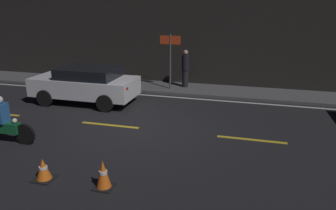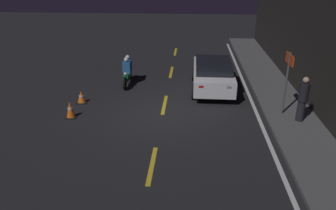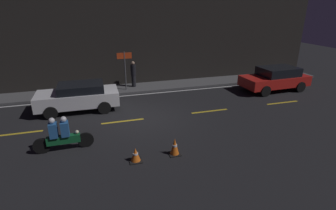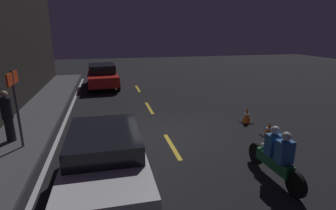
{
  "view_description": "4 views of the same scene",
  "coord_description": "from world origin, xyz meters",
  "px_view_note": "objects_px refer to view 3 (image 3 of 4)",
  "views": [
    {
      "loc": [
        3.45,
        -9.14,
        3.87
      ],
      "look_at": [
        0.97,
        -0.01,
        0.86
      ],
      "focal_mm": 35.0,
      "sensor_mm": 36.0,
      "label": 1
    },
    {
      "loc": [
        11.55,
        1.05,
        5.44
      ],
      "look_at": [
        1.73,
        0.34,
        1.18
      ],
      "focal_mm": 35.0,
      "sensor_mm": 36.0,
      "label": 2
    },
    {
      "loc": [
        -2.13,
        -11.49,
        5.17
      ],
      "look_at": [
        1.11,
        -0.46,
        0.77
      ],
      "focal_mm": 28.0,
      "sensor_mm": 36.0,
      "label": 3
    },
    {
      "loc": [
        -8.55,
        1.94,
        3.61
      ],
      "look_at": [
        0.42,
        -0.2,
        0.99
      ],
      "focal_mm": 28.0,
      "sensor_mm": 36.0,
      "label": 4
    }
  ],
  "objects_px": {
    "sedan_white": "(79,96)",
    "taxi_red": "(275,78)",
    "traffic_cone_near": "(135,155)",
    "traffic_cone_mid": "(175,147)",
    "shop_sign": "(125,63)",
    "pedestrian": "(133,74)",
    "motorcycle": "(61,135)"
  },
  "relations": [
    {
      "from": "taxi_red",
      "to": "traffic_cone_mid",
      "type": "relative_size",
      "value": 6.73
    },
    {
      "from": "taxi_red",
      "to": "motorcycle",
      "type": "xyz_separation_m",
      "value": [
        -12.56,
        -4.19,
        -0.15
      ]
    },
    {
      "from": "traffic_cone_near",
      "to": "pedestrian",
      "type": "bearing_deg",
      "value": 80.9
    },
    {
      "from": "sedan_white",
      "to": "taxi_red",
      "type": "relative_size",
      "value": 0.93
    },
    {
      "from": "sedan_white",
      "to": "pedestrian",
      "type": "bearing_deg",
      "value": -137.76
    },
    {
      "from": "traffic_cone_near",
      "to": "traffic_cone_mid",
      "type": "xyz_separation_m",
      "value": [
        1.46,
        0.04,
        0.07
      ]
    },
    {
      "from": "traffic_cone_mid",
      "to": "pedestrian",
      "type": "relative_size",
      "value": 0.39
    },
    {
      "from": "traffic_cone_near",
      "to": "shop_sign",
      "type": "distance_m",
      "value": 8.32
    },
    {
      "from": "sedan_white",
      "to": "traffic_cone_near",
      "type": "relative_size",
      "value": 7.95
    },
    {
      "from": "pedestrian",
      "to": "taxi_red",
      "type": "bearing_deg",
      "value": -18.62
    },
    {
      "from": "motorcycle",
      "to": "traffic_cone_mid",
      "type": "bearing_deg",
      "value": -21.77
    },
    {
      "from": "pedestrian",
      "to": "shop_sign",
      "type": "height_order",
      "value": "shop_sign"
    },
    {
      "from": "motorcycle",
      "to": "shop_sign",
      "type": "height_order",
      "value": "shop_sign"
    },
    {
      "from": "traffic_cone_mid",
      "to": "shop_sign",
      "type": "relative_size",
      "value": 0.27
    },
    {
      "from": "taxi_red",
      "to": "traffic_cone_mid",
      "type": "bearing_deg",
      "value": 30.75
    },
    {
      "from": "traffic_cone_near",
      "to": "shop_sign",
      "type": "bearing_deg",
      "value": 84.38
    },
    {
      "from": "motorcycle",
      "to": "traffic_cone_mid",
      "type": "relative_size",
      "value": 3.35
    },
    {
      "from": "shop_sign",
      "to": "taxi_red",
      "type": "bearing_deg",
      "value": -14.72
    },
    {
      "from": "taxi_red",
      "to": "pedestrian",
      "type": "xyz_separation_m",
      "value": [
        -8.67,
        2.92,
        0.19
      ]
    },
    {
      "from": "sedan_white",
      "to": "shop_sign",
      "type": "xyz_separation_m",
      "value": [
        2.77,
        2.52,
        1.04
      ]
    },
    {
      "from": "taxi_red",
      "to": "pedestrian",
      "type": "relative_size",
      "value": 2.6
    },
    {
      "from": "taxi_red",
      "to": "traffic_cone_near",
      "type": "distance_m",
      "value": 11.57
    },
    {
      "from": "motorcycle",
      "to": "taxi_red",
      "type": "bearing_deg",
      "value": 17.03
    },
    {
      "from": "sedan_white",
      "to": "pedestrian",
      "type": "height_order",
      "value": "pedestrian"
    },
    {
      "from": "pedestrian",
      "to": "motorcycle",
      "type": "bearing_deg",
      "value": -118.74
    },
    {
      "from": "sedan_white",
      "to": "traffic_cone_mid",
      "type": "distance_m",
      "value": 6.55
    },
    {
      "from": "pedestrian",
      "to": "shop_sign",
      "type": "relative_size",
      "value": 0.7
    },
    {
      "from": "taxi_red",
      "to": "traffic_cone_near",
      "type": "xyz_separation_m",
      "value": [
        -10.05,
        -5.7,
        -0.55
      ]
    },
    {
      "from": "taxi_red",
      "to": "motorcycle",
      "type": "distance_m",
      "value": 13.24
    },
    {
      "from": "sedan_white",
      "to": "taxi_red",
      "type": "height_order",
      "value": "taxi_red"
    },
    {
      "from": "sedan_white",
      "to": "motorcycle",
      "type": "xyz_separation_m",
      "value": [
        -0.55,
        -4.09,
        -0.13
      ]
    },
    {
      "from": "taxi_red",
      "to": "pedestrian",
      "type": "bearing_deg",
      "value": -21.26
    }
  ]
}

